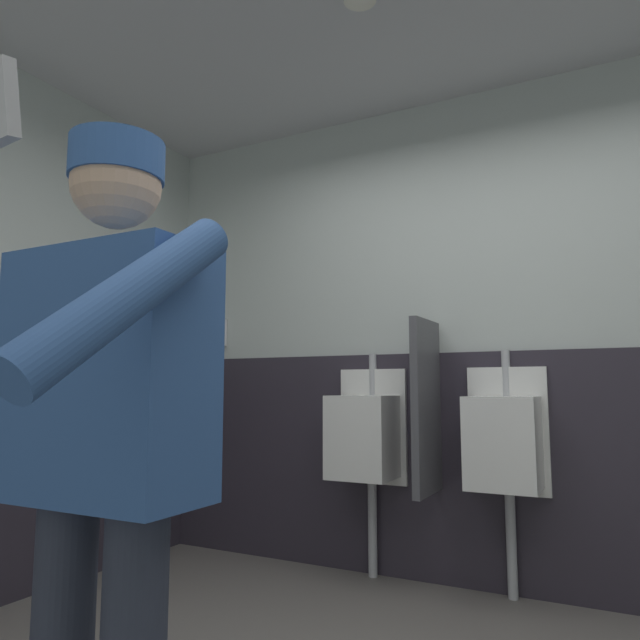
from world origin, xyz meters
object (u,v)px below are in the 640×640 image
object	(u,v)px
urinal_left	(365,436)
soap_dispenser	(218,332)
urinal_middle	(504,441)
cell_phone	(1,103)
person	(104,419)

from	to	relation	value
urinal_left	soap_dispenser	bearing A→B (deg)	173.95
urinal_middle	soap_dispenser	xyz separation A→B (m)	(-1.88, 0.12, 0.64)
urinal_left	cell_phone	world-z (taller)	cell_phone
urinal_middle	person	xyz separation A→B (m)	(-0.54, -2.06, 0.19)
urinal_middle	cell_phone	bearing A→B (deg)	-94.72
soap_dispenser	urinal_left	bearing A→B (deg)	-6.05
cell_phone	person	bearing A→B (deg)	130.79
urinal_left	urinal_middle	bearing A→B (deg)	0.00
urinal_left	cell_phone	bearing A→B (deg)	-78.12
person	soap_dispenser	world-z (taller)	person
urinal_middle	cell_phone	world-z (taller)	cell_phone
cell_phone	soap_dispenser	world-z (taller)	soap_dispenser
urinal_middle	person	bearing A→B (deg)	-104.61
person	soap_dispenser	bearing A→B (deg)	121.62
urinal_left	cell_phone	xyz separation A→B (m)	(0.54, -2.56, 0.66)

